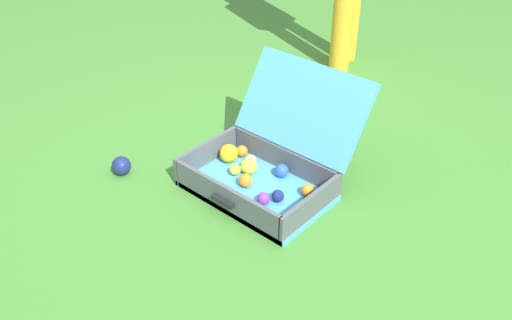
% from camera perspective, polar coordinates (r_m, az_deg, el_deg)
% --- Properties ---
extents(ground_plane, '(16.00, 16.00, 0.00)m').
position_cam_1_polar(ground_plane, '(2.27, 1.03, -2.80)').
color(ground_plane, '#3D7A2D').
extents(open_suitcase, '(0.58, 0.61, 0.45)m').
position_cam_1_polar(open_suitcase, '(2.23, 1.21, -0.15)').
color(open_suitcase, '#4799C6').
rests_on(open_suitcase, ground).
extents(stray_ball_on_grass, '(0.08, 0.08, 0.08)m').
position_cam_1_polar(stray_ball_on_grass, '(2.39, -14.13, -0.60)').
color(stray_ball_on_grass, navy).
rests_on(stray_ball_on_grass, ground).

